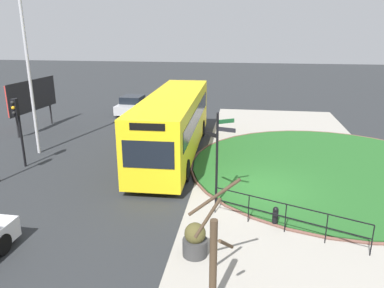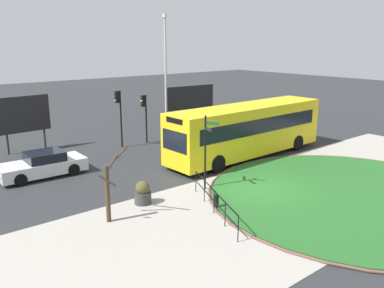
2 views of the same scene
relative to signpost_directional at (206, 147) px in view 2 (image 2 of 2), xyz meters
name	(u,v)px [view 2 (image 2 of 2)]	position (x,y,z in m)	size (l,w,h in m)	color
ground	(256,191)	(1.77, -1.70, -2.14)	(120.00, 120.00, 0.00)	#282B2D
sidewalk_paving	(283,200)	(1.77, -3.29, -2.13)	(32.00, 8.82, 0.02)	#9E998E
grass_island	(352,196)	(4.65, -5.05, -2.09)	(13.15, 13.15, 0.10)	#235B23
grass_kerb_ring	(352,195)	(4.65, -5.05, -2.09)	(13.46, 13.46, 0.11)	brown
signpost_directional	(206,147)	(0.00, 0.00, 0.00)	(0.68, 1.15, 3.66)	black
bollard_foreground	(216,201)	(-1.23, -2.10, -1.78)	(0.20, 0.20, 0.71)	black
railing_grass_edge	(214,198)	(-1.64, -2.39, -1.47)	(2.07, 4.85, 1.04)	black
bus_yellow	(247,129)	(5.82, 2.79, -0.42)	(11.47, 2.75, 3.21)	yellow
car_far_lane	(43,165)	(-5.43, 7.00, -1.53)	(4.48, 1.99, 1.32)	silver
car_trailing	(279,117)	(15.34, 7.93, -1.51)	(4.06, 1.98, 1.39)	#B7B7BC
traffic_light_near	(119,106)	(0.79, 9.76, 0.66)	(0.49, 0.26, 3.83)	black
traffic_light_far	(144,108)	(2.73, 9.66, 0.36)	(0.49, 0.28, 3.40)	black
lamppost_tall	(166,74)	(4.93, 10.12, 2.56)	(0.32, 0.32, 8.83)	#B7B7BC
billboard_left	(190,98)	(9.30, 12.79, 0.14)	(4.90, 0.51, 3.34)	black
billboard_right	(24,115)	(-4.42, 12.71, 0.24)	(3.31, 0.36, 3.62)	black
planter_near_signpost	(143,193)	(-3.37, 0.38, -1.66)	(0.75, 0.75, 1.06)	#383838
street_tree_bare	(109,187)	(-5.35, -0.32, -0.70)	(1.16, 1.26, 3.15)	#423323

